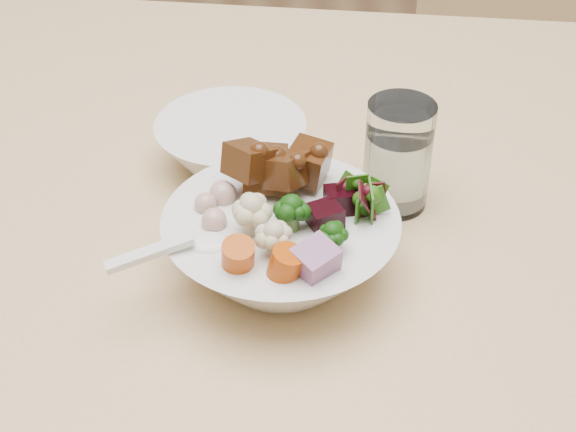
% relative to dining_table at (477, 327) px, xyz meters
% --- Properties ---
extents(dining_table, '(1.87, 1.19, 0.83)m').
position_rel_dining_table_xyz_m(dining_table, '(0.00, 0.00, 0.00)').
color(dining_table, '#DAB780').
rests_on(dining_table, ground).
extents(chair_far, '(0.52, 0.52, 0.92)m').
position_rel_dining_table_xyz_m(chair_far, '(0.23, 0.72, -0.22)').
color(chair_far, tan).
rests_on(chair_far, ground).
extents(food_bowl, '(0.19, 0.19, 0.10)m').
position_rel_dining_table_xyz_m(food_bowl, '(-0.18, -0.02, 0.12)').
color(food_bowl, white).
rests_on(food_bowl, dining_table).
extents(soup_spoon, '(0.10, 0.05, 0.02)m').
position_rel_dining_table_xyz_m(soup_spoon, '(-0.25, -0.05, 0.14)').
color(soup_spoon, white).
rests_on(soup_spoon, food_bowl).
extents(water_glass, '(0.06, 0.06, 0.10)m').
position_rel_dining_table_xyz_m(water_glass, '(-0.08, 0.08, 0.13)').
color(water_glass, white).
rests_on(water_glass, dining_table).
extents(side_bowl, '(0.15, 0.15, 0.05)m').
position_rel_dining_table_xyz_m(side_bowl, '(-0.23, 0.14, 0.11)').
color(side_bowl, white).
rests_on(side_bowl, dining_table).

